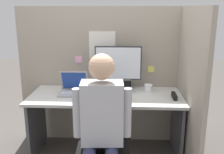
# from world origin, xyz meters

# --- Properties ---
(cubicle_panel_back) EXTENTS (2.17, 0.05, 1.66)m
(cubicle_panel_back) POSITION_xyz_m (-0.00, 0.71, 0.83)
(cubicle_panel_back) COLOR gray
(cubicle_panel_back) RESTS_ON ground
(cubicle_panel_right) EXTENTS (0.04, 1.32, 1.66)m
(cubicle_panel_right) POSITION_xyz_m (0.86, 0.27, 0.83)
(cubicle_panel_right) COLOR gray
(cubicle_panel_right) RESTS_ON ground
(desk) EXTENTS (1.67, 0.68, 0.72)m
(desk) POSITION_xyz_m (0.00, 0.34, 0.55)
(desk) COLOR #B7B7B2
(desk) RESTS_ON ground
(paper_box) EXTENTS (0.31, 0.23, 0.06)m
(paper_box) POSITION_xyz_m (0.13, 0.53, 0.75)
(paper_box) COLOR #236BAD
(paper_box) RESTS_ON desk
(monitor) EXTENTS (0.53, 0.18, 0.45)m
(monitor) POSITION_xyz_m (0.13, 0.54, 1.02)
(monitor) COLOR #232328
(monitor) RESTS_ON paper_box
(laptop) EXTENTS (0.31, 0.26, 0.25)m
(laptop) POSITION_xyz_m (-0.36, 0.37, 0.77)
(laptop) COLOR #99999E
(laptop) RESTS_ON desk
(mouse) EXTENTS (0.07, 0.04, 0.03)m
(mouse) POSITION_xyz_m (-0.14, 0.24, 0.73)
(mouse) COLOR gray
(mouse) RESTS_ON desk
(stapler) EXTENTS (0.04, 0.17, 0.05)m
(stapler) POSITION_xyz_m (0.73, 0.27, 0.74)
(stapler) COLOR black
(stapler) RESTS_ON desk
(carrot_toy) EXTENTS (0.05, 0.16, 0.05)m
(carrot_toy) POSITION_xyz_m (0.26, 0.17, 0.74)
(carrot_toy) COLOR orange
(carrot_toy) RESTS_ON desk
(office_chair) EXTENTS (0.53, 0.57, 1.02)m
(office_chair) POSITION_xyz_m (0.03, -0.29, 0.51)
(office_chair) COLOR black
(office_chair) RESTS_ON ground
(person) EXTENTS (0.48, 0.44, 1.30)m
(person) POSITION_xyz_m (0.02, -0.45, 0.76)
(person) COLOR #282D4C
(person) RESTS_ON ground
(coffee_mug) EXTENTS (0.09, 0.09, 0.08)m
(coffee_mug) POSITION_xyz_m (0.47, 0.49, 0.76)
(coffee_mug) COLOR white
(coffee_mug) RESTS_ON desk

